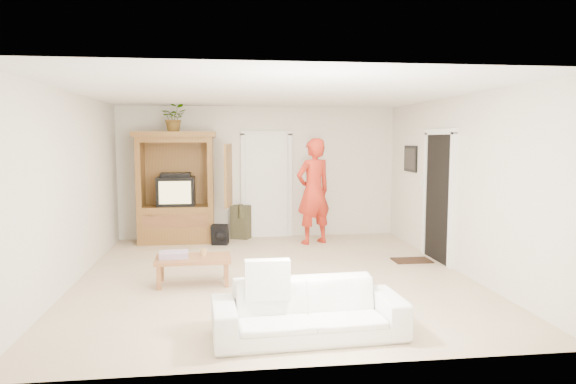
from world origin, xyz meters
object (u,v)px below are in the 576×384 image
(man, at_px, (313,191))
(coffee_table, at_px, (193,260))
(sofa, at_px, (309,310))
(armoire, at_px, (178,195))

(man, height_order, coffee_table, man)
(sofa, bearing_deg, man, 76.14)
(sofa, bearing_deg, armoire, 105.50)
(armoire, xyz_separation_m, man, (2.54, -0.48, 0.08))
(armoire, relative_size, man, 1.06)
(man, bearing_deg, coffee_table, 25.72)
(armoire, xyz_separation_m, coffee_table, (0.45, -2.95, -0.58))
(man, bearing_deg, armoire, -34.70)
(sofa, xyz_separation_m, coffee_table, (-1.24, 2.04, 0.05))
(sofa, distance_m, coffee_table, 2.39)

